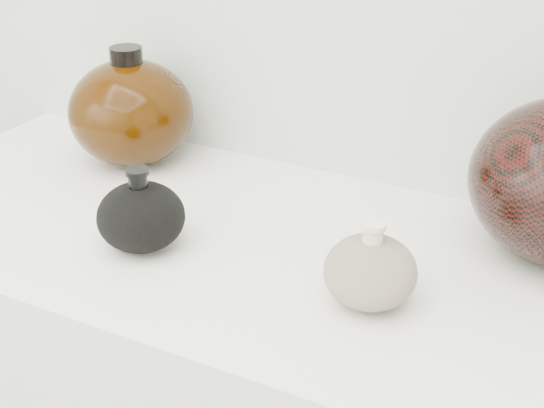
% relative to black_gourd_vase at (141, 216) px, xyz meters
% --- Properties ---
extents(black_gourd_vase, '(0.12, 0.12, 0.11)m').
position_rel_black_gourd_vase_xyz_m(black_gourd_vase, '(0.00, 0.00, 0.00)').
color(black_gourd_vase, black).
rests_on(black_gourd_vase, display_counter).
extents(cream_gourd_vase, '(0.13, 0.13, 0.11)m').
position_rel_black_gourd_vase_xyz_m(cream_gourd_vase, '(0.31, 0.01, -0.00)').
color(cream_gourd_vase, beige).
rests_on(cream_gourd_vase, display_counter).
extents(left_round_pot, '(0.22, 0.22, 0.19)m').
position_rel_black_gourd_vase_xyz_m(left_round_pot, '(-0.18, 0.22, 0.04)').
color(left_round_pot, black).
rests_on(left_round_pot, display_counter).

